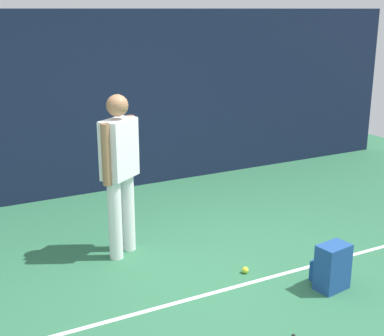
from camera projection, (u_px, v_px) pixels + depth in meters
ground_plane at (211, 277)px, 5.23m from camera, size 12.00×12.00×0.00m
back_fence at (104, 103)px, 7.42m from camera, size 10.00×0.10×2.50m
court_line at (226, 289)px, 5.00m from camera, size 9.00×0.05×0.00m
tennis_player at (120, 166)px, 5.46m from camera, size 0.45×0.41×1.70m
backpack at (331, 267)px, 4.97m from camera, size 0.33×0.31×0.44m
tennis_ball_near_player at (245, 270)px, 5.30m from camera, size 0.07×0.07×0.07m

